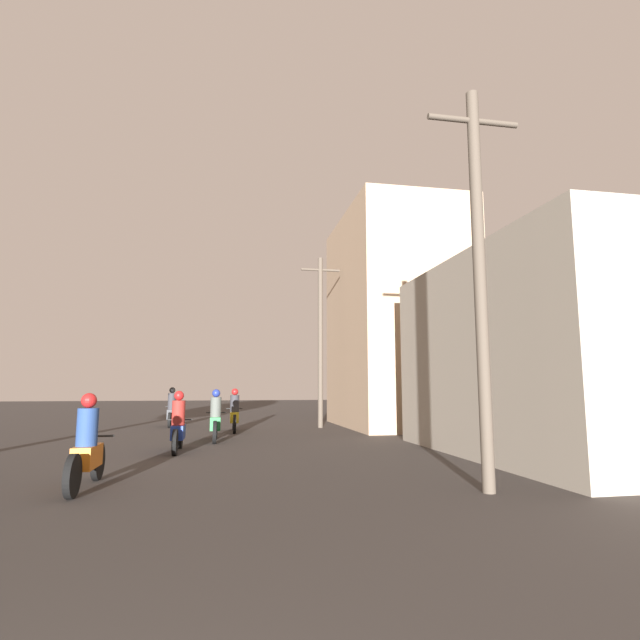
{
  "coord_description": "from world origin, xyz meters",
  "views": [
    {
      "loc": [
        0.86,
        -0.43,
        1.6
      ],
      "look_at": [
        4.17,
        17.26,
        4.01
      ],
      "focal_mm": 28.0,
      "sensor_mm": 36.0,
      "label": 1
    }
  ],
  "objects_px": {
    "motorcycle_yellow": "(234,414)",
    "utility_pole_near": "(480,273)",
    "motorcycle_green": "(216,420)",
    "utility_pole_far": "(320,337)",
    "building_right_far": "(396,320)",
    "building_right_near": "(552,355)",
    "motorcycle_orange": "(87,450)",
    "motorcycle_black": "(172,411)",
    "motorcycle_blue": "(178,427)"
  },
  "relations": [
    {
      "from": "motorcycle_blue",
      "to": "motorcycle_black",
      "type": "relative_size",
      "value": 1.04
    },
    {
      "from": "motorcycle_black",
      "to": "utility_pole_far",
      "type": "relative_size",
      "value": 0.28
    },
    {
      "from": "motorcycle_blue",
      "to": "building_right_near",
      "type": "relative_size",
      "value": 0.25
    },
    {
      "from": "utility_pole_near",
      "to": "motorcycle_yellow",
      "type": "bearing_deg",
      "value": 108.11
    },
    {
      "from": "building_right_far",
      "to": "utility_pole_near",
      "type": "height_order",
      "value": "building_right_far"
    },
    {
      "from": "motorcycle_black",
      "to": "building_right_far",
      "type": "relative_size",
      "value": 0.22
    },
    {
      "from": "motorcycle_blue",
      "to": "motorcycle_orange",
      "type": "bearing_deg",
      "value": -110.41
    },
    {
      "from": "utility_pole_far",
      "to": "motorcycle_orange",
      "type": "bearing_deg",
      "value": -118.02
    },
    {
      "from": "motorcycle_black",
      "to": "utility_pole_near",
      "type": "height_order",
      "value": "utility_pole_near"
    },
    {
      "from": "motorcycle_blue",
      "to": "utility_pole_near",
      "type": "xyz_separation_m",
      "value": [
        5.12,
        -5.85,
        2.82
      ]
    },
    {
      "from": "motorcycle_black",
      "to": "building_right_near",
      "type": "height_order",
      "value": "building_right_near"
    },
    {
      "from": "building_right_near",
      "to": "utility_pole_far",
      "type": "height_order",
      "value": "utility_pole_far"
    },
    {
      "from": "building_right_far",
      "to": "utility_pole_near",
      "type": "bearing_deg",
      "value": -103.28
    },
    {
      "from": "building_right_far",
      "to": "utility_pole_near",
      "type": "distance_m",
      "value": 12.87
    },
    {
      "from": "motorcycle_orange",
      "to": "motorcycle_green",
      "type": "xyz_separation_m",
      "value": [
        1.87,
        6.78,
        0.01
      ]
    },
    {
      "from": "building_right_near",
      "to": "building_right_far",
      "type": "relative_size",
      "value": 0.91
    },
    {
      "from": "motorcycle_green",
      "to": "utility_pole_far",
      "type": "height_order",
      "value": "utility_pole_far"
    },
    {
      "from": "motorcycle_yellow",
      "to": "utility_pole_near",
      "type": "height_order",
      "value": "utility_pole_near"
    },
    {
      "from": "motorcycle_blue",
      "to": "motorcycle_black",
      "type": "height_order",
      "value": "motorcycle_black"
    },
    {
      "from": "building_right_near",
      "to": "building_right_far",
      "type": "distance_m",
      "value": 9.32
    },
    {
      "from": "motorcycle_orange",
      "to": "motorcycle_green",
      "type": "bearing_deg",
      "value": 83.11
    },
    {
      "from": "motorcycle_black",
      "to": "utility_pole_near",
      "type": "xyz_separation_m",
      "value": [
        6.12,
        -14.06,
        2.79
      ]
    },
    {
      "from": "motorcycle_green",
      "to": "utility_pole_near",
      "type": "relative_size",
      "value": 0.33
    },
    {
      "from": "motorcycle_black",
      "to": "utility_pole_far",
      "type": "height_order",
      "value": "utility_pole_far"
    },
    {
      "from": "motorcycle_green",
      "to": "utility_pole_far",
      "type": "xyz_separation_m",
      "value": [
        3.98,
        4.2,
        2.97
      ]
    },
    {
      "from": "motorcycle_yellow",
      "to": "building_right_near",
      "type": "height_order",
      "value": "building_right_near"
    },
    {
      "from": "motorcycle_yellow",
      "to": "utility_pole_near",
      "type": "bearing_deg",
      "value": -69.74
    },
    {
      "from": "motorcycle_orange",
      "to": "utility_pole_far",
      "type": "relative_size",
      "value": 0.31
    },
    {
      "from": "motorcycle_black",
      "to": "motorcycle_orange",
      "type": "bearing_deg",
      "value": -88.62
    },
    {
      "from": "building_right_near",
      "to": "utility_pole_near",
      "type": "relative_size",
      "value": 1.22
    },
    {
      "from": "motorcycle_orange",
      "to": "utility_pole_far",
      "type": "height_order",
      "value": "utility_pole_far"
    },
    {
      "from": "motorcycle_black",
      "to": "utility_pole_near",
      "type": "bearing_deg",
      "value": -65.09
    },
    {
      "from": "utility_pole_far",
      "to": "building_right_near",
      "type": "bearing_deg",
      "value": -66.44
    },
    {
      "from": "motorcycle_black",
      "to": "building_right_near",
      "type": "distance_m",
      "value": 14.55
    },
    {
      "from": "building_right_near",
      "to": "utility_pole_near",
      "type": "xyz_separation_m",
      "value": [
        -3.65,
        -3.42,
        1.07
      ]
    },
    {
      "from": "utility_pole_near",
      "to": "motorcycle_black",
      "type": "bearing_deg",
      "value": 113.52
    },
    {
      "from": "motorcycle_green",
      "to": "building_right_far",
      "type": "xyz_separation_m",
      "value": [
        7.2,
        4.27,
        3.76
      ]
    },
    {
      "from": "motorcycle_yellow",
      "to": "utility_pole_far",
      "type": "xyz_separation_m",
      "value": [
        3.38,
        1.26,
        2.97
      ]
    },
    {
      "from": "motorcycle_orange",
      "to": "utility_pole_far",
      "type": "xyz_separation_m",
      "value": [
        5.84,
        10.98,
        2.98
      ]
    },
    {
      "from": "motorcycle_blue",
      "to": "motorcycle_green",
      "type": "xyz_separation_m",
      "value": [
        0.86,
        2.37,
        0.01
      ]
    },
    {
      "from": "motorcycle_orange",
      "to": "utility_pole_far",
      "type": "bearing_deg",
      "value": 70.48
    },
    {
      "from": "motorcycle_orange",
      "to": "building_right_near",
      "type": "bearing_deg",
      "value": 19.93
    },
    {
      "from": "motorcycle_blue",
      "to": "utility_pole_far",
      "type": "xyz_separation_m",
      "value": [
        4.84,
        6.57,
        2.99
      ]
    },
    {
      "from": "building_right_far",
      "to": "utility_pole_near",
      "type": "relative_size",
      "value": 1.34
    },
    {
      "from": "motorcycle_yellow",
      "to": "motorcycle_black",
      "type": "height_order",
      "value": "motorcycle_black"
    },
    {
      "from": "motorcycle_green",
      "to": "building_right_far",
      "type": "bearing_deg",
      "value": 30.58
    },
    {
      "from": "motorcycle_blue",
      "to": "motorcycle_yellow",
      "type": "distance_m",
      "value": 5.51
    },
    {
      "from": "motorcycle_orange",
      "to": "motorcycle_blue",
      "type": "xyz_separation_m",
      "value": [
        1.0,
        4.41,
        -0.0
      ]
    },
    {
      "from": "motorcycle_yellow",
      "to": "building_right_far",
      "type": "distance_m",
      "value": 7.71
    },
    {
      "from": "building_right_far",
      "to": "motorcycle_yellow",
      "type": "bearing_deg",
      "value": -168.65
    }
  ]
}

